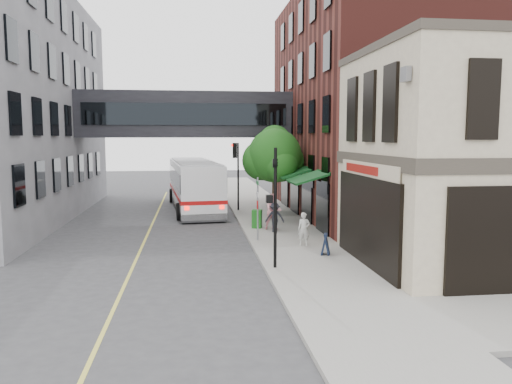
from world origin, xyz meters
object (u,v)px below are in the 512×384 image
object	(u,v)px
pedestrian_c	(275,217)
newspaper_box	(257,219)
pedestrian_a	(304,229)
sandwich_board	(325,244)
pedestrian_b	(273,212)
bus	(194,183)

from	to	relation	value
pedestrian_c	newspaper_box	size ratio (longest dim) A/B	1.54
pedestrian_a	newspaper_box	xyz separation A→B (m)	(-1.55, 4.59, -0.26)
sandwich_board	pedestrian_a	bearing A→B (deg)	123.55
pedestrian_b	pedestrian_c	size ratio (longest dim) A/B	1.25
sandwich_board	pedestrian_c	bearing A→B (deg)	122.23
pedestrian_a	sandwich_board	bearing A→B (deg)	-62.85
bus	pedestrian_c	distance (m)	10.67
pedestrian_c	sandwich_board	distance (m)	5.35
pedestrian_c	sandwich_board	world-z (taller)	pedestrian_c
pedestrian_a	pedestrian_b	bearing A→B (deg)	112.27
bus	pedestrian_c	xyz separation A→B (m)	(4.08, -9.81, -0.95)
bus	pedestrian_a	world-z (taller)	bus
pedestrian_c	newspaper_box	bearing A→B (deg)	133.60
pedestrian_b	pedestrian_c	distance (m)	0.76
pedestrian_c	newspaper_box	xyz separation A→B (m)	(-0.77, 1.26, -0.27)
bus	sandwich_board	world-z (taller)	bus
pedestrian_c	sandwich_board	bearing A→B (deg)	-63.85
pedestrian_b	newspaper_box	xyz separation A→B (m)	(-0.80, 0.53, -0.46)
sandwich_board	bus	bearing A→B (deg)	128.01
bus	pedestrian_b	size ratio (longest dim) A/B	6.59
pedestrian_a	bus	bearing A→B (deg)	122.22
bus	sandwich_board	size ratio (longest dim) A/B	14.23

